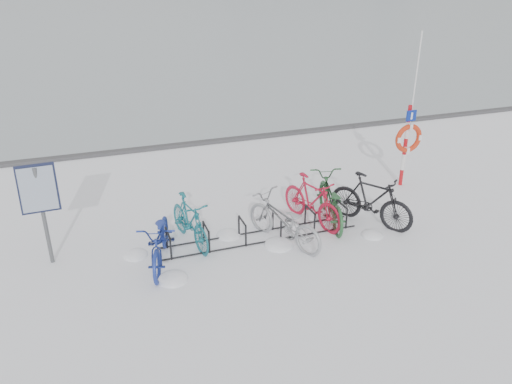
{
  "coord_description": "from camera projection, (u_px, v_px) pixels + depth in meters",
  "views": [
    {
      "loc": [
        -2.92,
        -8.11,
        4.93
      ],
      "look_at": [
        0.13,
        0.6,
        0.72
      ],
      "focal_mm": 35.0,
      "sensor_mm": 36.0,
      "label": 1
    }
  ],
  "objects": [
    {
      "name": "ground",
      "position": [
        260.0,
        238.0,
        9.89
      ],
      "size": [
        900.0,
        900.0,
        0.0
      ],
      "primitive_type": "plane",
      "color": "white",
      "rests_on": "ground"
    },
    {
      "name": "quay_edge",
      "position": [
        193.0,
        144.0,
        14.93
      ],
      "size": [
        400.0,
        0.25,
        0.1
      ],
      "primitive_type": "cube",
      "color": "#3F3F42",
      "rests_on": "ground"
    },
    {
      "name": "bike_rack",
      "position": [
        260.0,
        230.0,
        9.81
      ],
      "size": [
        4.0,
        0.48,
        0.46
      ],
      "color": "black",
      "rests_on": "ground"
    },
    {
      "name": "info_board",
      "position": [
        39.0,
        194.0,
        8.49
      ],
      "size": [
        0.64,
        0.27,
        1.9
      ],
      "rotation": [
        0.0,
        0.0,
        0.04
      ],
      "color": "#595B5E",
      "rests_on": "ground"
    },
    {
      "name": "lifebuoy_station",
      "position": [
        408.0,
        138.0,
        11.71
      ],
      "size": [
        0.7,
        0.22,
        3.62
      ],
      "color": "#B10E14",
      "rests_on": "ground"
    },
    {
      "name": "bike_0",
      "position": [
        161.0,
        238.0,
        8.9
      ],
      "size": [
        1.12,
        1.94,
        0.96
      ],
      "primitive_type": "imported",
      "rotation": [
        0.0,
        0.0,
        -0.28
      ],
      "color": "navy",
      "rests_on": "ground"
    },
    {
      "name": "bike_1",
      "position": [
        190.0,
        219.0,
        9.54
      ],
      "size": [
        0.78,
        1.69,
        0.98
      ],
      "primitive_type": "imported",
      "rotation": [
        0.0,
        0.0,
        0.2
      ],
      "color": "#16616E",
      "rests_on": "ground"
    },
    {
      "name": "bike_2",
      "position": [
        283.0,
        219.0,
        9.54
      ],
      "size": [
        1.37,
        1.98,
        0.99
      ],
      "primitive_type": "imported",
      "rotation": [
        0.0,
        0.0,
        3.57
      ],
      "color": "gray",
      "rests_on": "ground"
    },
    {
      "name": "bike_3",
      "position": [
        312.0,
        199.0,
        10.28
      ],
      "size": [
        0.96,
        1.81,
        1.04
      ],
      "primitive_type": "imported",
      "rotation": [
        0.0,
        0.0,
        0.29
      ],
      "color": "#B5152F",
      "rests_on": "ground"
    },
    {
      "name": "bike_4",
      "position": [
        330.0,
        198.0,
        10.36
      ],
      "size": [
        1.09,
        2.03,
        1.01
      ],
      "primitive_type": "imported",
      "rotation": [
        0.0,
        0.0,
        2.91
      ],
      "color": "#24542D",
      "rests_on": "ground"
    },
    {
      "name": "bike_5",
      "position": [
        371.0,
        199.0,
        10.23
      ],
      "size": [
        1.44,
        1.82,
        1.11
      ],
      "primitive_type": "imported",
      "rotation": [
        0.0,
        0.0,
        0.58
      ],
      "color": "black",
      "rests_on": "ground"
    },
    {
      "name": "snow_drifts",
      "position": [
        271.0,
        238.0,
        9.86
      ],
      "size": [
        5.86,
        1.93,
        0.2
      ],
      "color": "white",
      "rests_on": "ground"
    }
  ]
}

